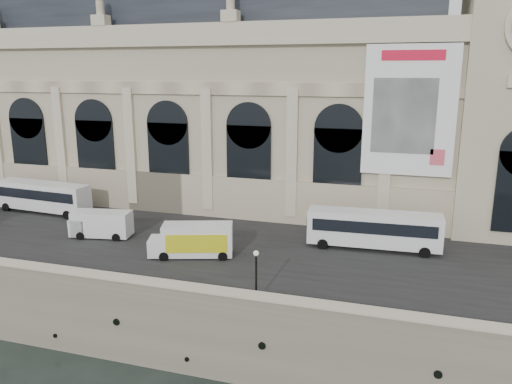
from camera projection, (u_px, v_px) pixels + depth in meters
ground at (98, 358)px, 40.83m from camera, size 260.00×260.00×0.00m
quay at (237, 211)px, 72.65m from camera, size 160.00×70.00×6.00m
street at (172, 236)px, 52.42m from camera, size 160.00×24.00×0.06m
parapet at (96, 280)px, 39.83m from camera, size 160.00×1.40×1.21m
museum at (184, 95)px, 66.56m from camera, size 69.00×18.70×29.10m
bus_left at (43, 196)px, 60.70m from camera, size 12.87×3.78×3.74m
bus_right at (374, 229)px, 48.14m from camera, size 12.77×3.46×3.73m
van_c at (99, 224)px, 51.84m from camera, size 6.51×3.39×2.76m
box_truck at (193, 240)px, 46.36m from camera, size 8.10×4.68×3.11m
lamp_right at (256, 277)px, 37.01m from camera, size 0.42×0.42×4.09m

